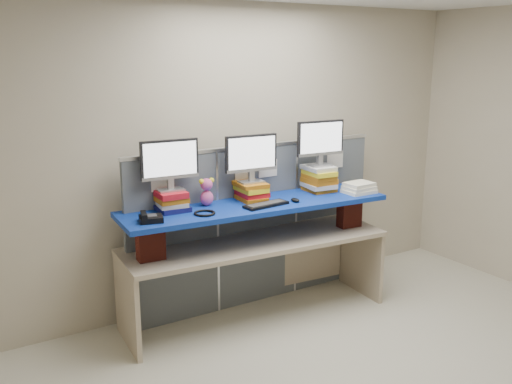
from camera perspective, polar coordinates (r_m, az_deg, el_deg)
room at (r=3.88m, az=14.10°, el=-0.74°), size 5.00×4.00×2.80m
cubicle_partition at (r=5.40m, az=0.11°, el=-3.21°), size 2.60×0.06×1.53m
desk at (r=5.12m, az=0.00°, el=-6.38°), size 2.44×0.88×0.73m
brick_pier_left at (r=4.63m, az=-10.50°, el=-4.95°), size 0.22×0.13×0.30m
brick_pier_right at (r=5.48m, az=9.32°, el=-1.95°), size 0.22×0.13×0.30m
blue_board at (r=4.98m, az=0.00°, el=-1.36°), size 2.44×0.78×0.04m
book_stack_left at (r=4.78m, az=-8.50°, el=-0.88°), size 0.26×0.30×0.17m
book_stack_center at (r=5.06m, az=-0.48°, el=0.11°), size 0.27×0.31×0.16m
book_stack_right at (r=5.41m, az=6.31°, el=1.34°), size 0.28×0.33×0.24m
monitor_left at (r=4.71m, az=-8.62°, el=2.98°), size 0.49×0.15×0.42m
monitor_center at (r=4.99m, az=-0.47°, el=3.66°), size 0.49×0.15×0.42m
monitor_right at (r=5.34m, az=6.46°, el=5.15°), size 0.49×0.15×0.42m
keyboard at (r=4.88m, az=1.02°, el=-1.27°), size 0.42×0.18×0.03m
mouse at (r=5.02m, az=3.95°, el=-0.80°), size 0.07×0.11×0.03m
desk_phone at (r=4.50m, az=-10.55°, el=-2.59°), size 0.21×0.20×0.08m
headset at (r=4.65m, az=-5.16°, el=-2.11°), size 0.19×0.19×0.02m
plush_toy at (r=4.88m, az=-4.96°, el=0.04°), size 0.14×0.11×0.24m
binder_stack at (r=5.41m, az=10.27°, el=0.40°), size 0.28×0.23×0.10m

